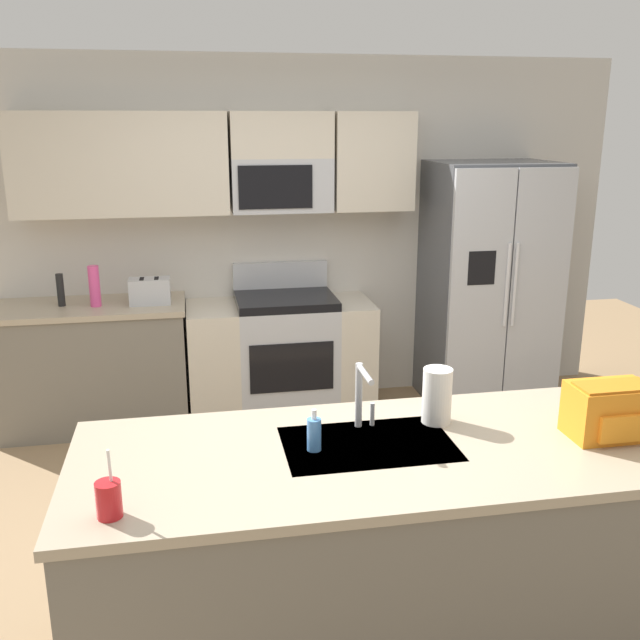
{
  "coord_description": "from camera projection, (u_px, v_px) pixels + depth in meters",
  "views": [
    {
      "loc": [
        -0.69,
        -3.19,
        2.15
      ],
      "look_at": [
        0.02,
        0.6,
        1.05
      ],
      "focal_mm": 39.76,
      "sensor_mm": 36.0,
      "label": 1
    }
  ],
  "objects": [
    {
      "name": "back_counter",
      "position": [
        94.0,
        365.0,
        5.06
      ],
      "size": [
        1.33,
        0.63,
        0.9
      ],
      "color": "slate",
      "rests_on": "ground"
    },
    {
      "name": "backpack",
      "position": [
        609.0,
        410.0,
        2.86
      ],
      "size": [
        0.32,
        0.22,
        0.23
      ],
      "color": "orange",
      "rests_on": "island_counter"
    },
    {
      "name": "island_counter",
      "position": [
        393.0,
        546.0,
        2.92
      ],
      "size": [
        2.54,
        0.96,
        0.9
      ],
      "color": "slate",
      "rests_on": "ground"
    },
    {
      "name": "drink_cup_red",
      "position": [
        109.0,
        499.0,
        2.29
      ],
      "size": [
        0.08,
        0.08,
        0.24
      ],
      "color": "red",
      "rests_on": "island_counter"
    },
    {
      "name": "pepper_mill",
      "position": [
        61.0,
        290.0,
        4.88
      ],
      "size": [
        0.05,
        0.05,
        0.23
      ],
      "primitive_type": "cylinder",
      "color": "black",
      "rests_on": "back_counter"
    },
    {
      "name": "ground_plane",
      "position": [
        337.0,
        542.0,
        3.73
      ],
      "size": [
        9.0,
        9.0,
        0.0
      ],
      "primitive_type": "plane",
      "color": "#997A56",
      "rests_on": "ground"
    },
    {
      "name": "refrigerator",
      "position": [
        488.0,
        286.0,
        5.39
      ],
      "size": [
        0.9,
        0.76,
        1.85
      ],
      "color": "#4C4F54",
      "rests_on": "ground"
    },
    {
      "name": "soap_dispenser",
      "position": [
        314.0,
        434.0,
        2.75
      ],
      "size": [
        0.06,
        0.06,
        0.17
      ],
      "color": "#4C8CD8",
      "rests_on": "island_counter"
    },
    {
      "name": "sink_faucet",
      "position": [
        362.0,
        391.0,
        2.92
      ],
      "size": [
        0.08,
        0.21,
        0.28
      ],
      "color": "#B7BABF",
      "rests_on": "island_counter"
    },
    {
      "name": "kitchen_wall_unit",
      "position": [
        261.0,
        213.0,
        5.27
      ],
      "size": [
        5.2,
        0.43,
        2.6
      ],
      "color": "beige",
      "rests_on": "ground"
    },
    {
      "name": "toaster",
      "position": [
        150.0,
        291.0,
        4.94
      ],
      "size": [
        0.28,
        0.16,
        0.18
      ],
      "color": "#B7BABF",
      "rests_on": "back_counter"
    },
    {
      "name": "paper_towel_roll",
      "position": [
        437.0,
        396.0,
        3.0
      ],
      "size": [
        0.12,
        0.12,
        0.24
      ],
      "primitive_type": "cylinder",
      "color": "white",
      "rests_on": "island_counter"
    },
    {
      "name": "bottle_pink",
      "position": [
        94.0,
        286.0,
        4.86
      ],
      "size": [
        0.07,
        0.07,
        0.28
      ],
      "primitive_type": "cylinder",
      "color": "#EA4C93",
      "rests_on": "back_counter"
    },
    {
      "name": "range_oven",
      "position": [
        281.0,
        355.0,
        5.3
      ],
      "size": [
        1.36,
        0.61,
        1.1
      ],
      "color": "#B7BABF",
      "rests_on": "ground"
    }
  ]
}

